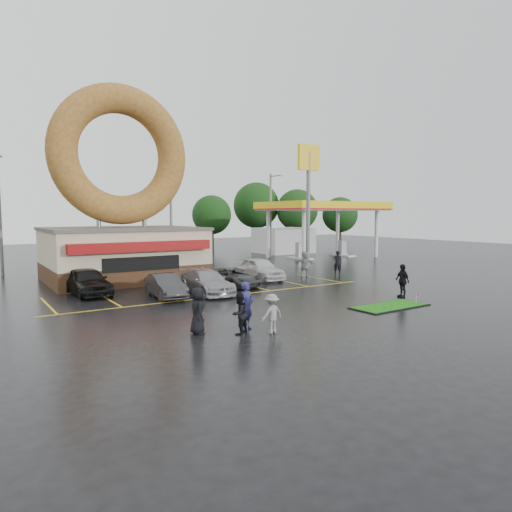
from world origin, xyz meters
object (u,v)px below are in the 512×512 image
car_dgrey (166,286)px  person_cameraman (402,281)px  streetlight_left (0,212)px  person_blue (247,306)px  car_silver (207,282)px  gas_station (305,222)px  car_black (88,281)px  car_white (260,269)px  car_grey (233,277)px  streetlight_right (271,213)px  donut_shop (122,216)px  streetlight_mid (171,212)px  putting_green (390,306)px  shell_sign (308,182)px

car_dgrey → person_cameraman: 13.15m
streetlight_left → person_blue: bearing=-73.7°
car_silver → person_cameraman: (8.56, -7.02, 0.25)m
gas_station → car_black: bearing=-154.0°
car_silver → car_white: bearing=29.6°
car_grey → streetlight_right: bearing=41.6°
car_white → person_cameraman: bearing=-73.5°
person_cameraman → donut_shop: bearing=-130.1°
car_grey → car_dgrey: bearing=-172.1°
donut_shop → streetlight_left: (-7.00, 6.95, 0.32)m
gas_station → person_blue: bearing=-133.2°
streetlight_mid → car_silver: bearing=-106.0°
car_black → car_white: size_ratio=1.00×
putting_green → person_cameraman: bearing=28.1°
donut_shop → streetlight_left: donut_shop is taller
donut_shop → person_blue: bearing=-90.4°
car_white → car_dgrey: bearing=-159.1°
putting_green → shell_sign: bearing=63.9°
car_silver → person_blue: 8.67m
donut_shop → car_white: bearing=-33.0°
car_black → car_white: 11.67m
streetlight_left → car_dgrey: bearing=-65.7°
car_dgrey → person_blue: person_blue is taller
car_dgrey → streetlight_mid: bearing=71.0°
streetlight_left → putting_green: size_ratio=2.14×
shell_sign → car_grey: 14.25m
streetlight_mid → person_blue: streetlight_mid is taller
gas_station → car_dgrey: bearing=-145.0°
donut_shop → streetlight_right: size_ratio=1.50×
streetlight_left → car_grey: bearing=-49.2°
gas_station → donut_shop: bearing=-160.9°
shell_sign → car_white: (-7.92, -4.27, -6.59)m
shell_sign → car_dgrey: 18.94m
streetlight_left → putting_green: bearing=-57.2°
streetlight_mid → streetlight_right: (12.00, 1.00, 0.00)m
person_blue → person_cameraman: 11.07m
donut_shop → car_black: size_ratio=2.92×
car_dgrey → person_cameraman: bearing=-28.0°
shell_sign → person_cameraman: bearing=-109.6°
streetlight_left → car_dgrey: (6.84, -15.17, -4.13)m
car_black → person_blue: person_blue is taller
streetlight_right → person_blue: streetlight_right is taller
shell_sign → car_grey: bearing=-151.9°
streetlight_left → car_grey: size_ratio=2.11×
car_white → person_cameraman: 10.49m
streetlight_mid → gas_station: bearing=0.1°
car_dgrey → car_white: size_ratio=0.86×
car_silver → car_grey: (2.62, 1.45, -0.10)m
streetlight_mid → car_white: (1.08, -13.19, -4.00)m
streetlight_right → car_dgrey: streetlight_right is taller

